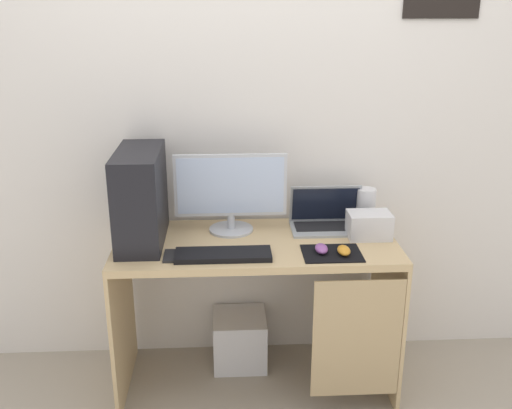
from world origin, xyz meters
TOP-DOWN VIEW (x-y plane):
  - ground_plane at (0.00, 0.00)m, footprint 8.00×8.00m
  - wall_back at (0.00, 0.33)m, footprint 4.00×0.05m
  - desk at (0.02, -0.01)m, footprint 1.31×0.58m
  - pc_tower at (-0.52, 0.03)m, footprint 0.20×0.46m
  - monitor at (-0.11, 0.13)m, footprint 0.53×0.21m
  - laptop at (0.35, 0.15)m, footprint 0.35×0.21m
  - speaker at (0.55, 0.18)m, footprint 0.09×0.09m
  - projector at (0.53, 0.02)m, footprint 0.20×0.14m
  - keyboard at (-0.15, -0.17)m, footprint 0.42×0.14m
  - mousepad at (0.33, -0.16)m, footprint 0.26×0.20m
  - mouse_left at (0.28, -0.15)m, footprint 0.06×0.10m
  - mouse_right at (0.38, -0.18)m, footprint 0.06×0.10m
  - cell_phone at (-0.38, -0.16)m, footprint 0.07×0.13m
  - subwoofer at (-0.08, 0.16)m, footprint 0.27×0.27m

SIDE VIEW (x-z plane):
  - ground_plane at x=0.00m, z-range 0.00..0.00m
  - subwoofer at x=-0.08m, z-range 0.00..0.27m
  - desk at x=0.02m, z-range 0.22..0.98m
  - mousepad at x=0.33m, z-range 0.76..0.77m
  - cell_phone at x=-0.38m, z-range 0.76..0.77m
  - keyboard at x=-0.15m, z-range 0.76..0.79m
  - mouse_left at x=0.28m, z-range 0.77..0.80m
  - mouse_right at x=0.38m, z-range 0.77..0.80m
  - laptop at x=0.35m, z-range 0.70..0.91m
  - projector at x=0.53m, z-range 0.76..0.89m
  - speaker at x=0.55m, z-range 0.76..0.95m
  - monitor at x=-0.11m, z-range 0.77..1.15m
  - pc_tower at x=-0.52m, z-range 0.76..1.19m
  - wall_back at x=0.00m, z-range 0.00..2.60m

